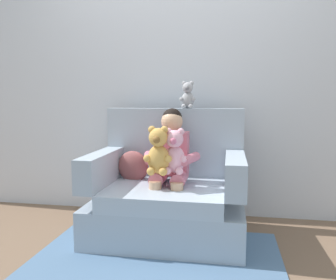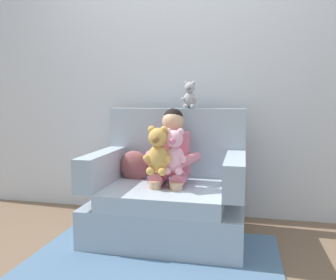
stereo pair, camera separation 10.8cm
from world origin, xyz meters
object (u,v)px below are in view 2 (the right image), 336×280
at_px(armchair, 169,195).
at_px(plush_pink, 174,152).
at_px(throw_pillow, 135,166).
at_px(plush_honey, 158,152).
at_px(seated_child, 171,156).
at_px(plush_grey_on_backrest, 190,96).

height_order(armchair, plush_pink, armchair).
bearing_deg(throw_pillow, plush_honey, -45.93).
bearing_deg(plush_pink, plush_honey, -167.72).
bearing_deg(seated_child, throw_pillow, 165.78).
distance_m(armchair, plush_honey, 0.41).
relative_size(plush_grey_on_backrest, throw_pillow, 0.88).
bearing_deg(seated_child, armchair, -137.25).
relative_size(plush_pink, plush_grey_on_backrest, 1.47).
bearing_deg(armchair, plush_grey_on_backrest, 69.61).
bearing_deg(plush_pink, armchair, 107.52).
height_order(plush_pink, throw_pillow, plush_pink).
xyz_separation_m(plush_pink, plush_honey, (-0.11, -0.04, 0.01)).
bearing_deg(plush_pink, seated_child, 100.93).
distance_m(seated_child, throw_pillow, 0.36).
bearing_deg(plush_honey, plush_pink, 8.75).
distance_m(seated_child, plush_pink, 0.16).
height_order(armchair, throw_pillow, armchair).
relative_size(seated_child, plush_pink, 2.47).
distance_m(plush_pink, throw_pillow, 0.48).
xyz_separation_m(armchair, throw_pillow, (-0.31, 0.11, 0.19)).
height_order(plush_pink, plush_grey_on_backrest, plush_grey_on_backrest).
xyz_separation_m(plush_pink, plush_grey_on_backrest, (0.04, 0.43, 0.41)).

